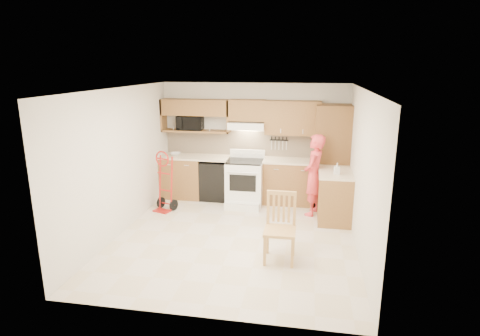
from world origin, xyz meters
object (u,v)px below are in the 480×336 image
(range, at_px, (245,179))
(dining_chair, at_px, (280,228))
(person, at_px, (314,175))
(microwave, at_px, (190,123))
(hand_truck, at_px, (163,184))

(range, height_order, dining_chair, range)
(range, bearing_deg, person, -12.63)
(microwave, height_order, range, microwave)
(hand_truck, bearing_deg, microwave, 93.24)
(hand_truck, relative_size, dining_chair, 1.07)
(dining_chair, bearing_deg, person, 76.15)
(person, bearing_deg, microwave, -88.77)
(person, xyz_separation_m, hand_truck, (-2.95, -0.31, -0.24))
(range, distance_m, dining_chair, 2.53)
(dining_chair, bearing_deg, hand_truck, 144.59)
(hand_truck, bearing_deg, dining_chair, -17.10)
(person, bearing_deg, range, -86.04)
(microwave, xyz_separation_m, range, (1.27, -0.42, -1.09))
(microwave, relative_size, dining_chair, 0.54)
(range, xyz_separation_m, person, (1.41, -0.32, 0.24))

